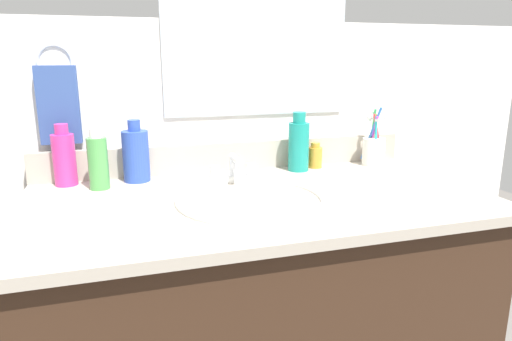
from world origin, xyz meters
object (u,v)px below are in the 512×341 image
Objects in this scene: bottle_mouthwash_teal at (299,145)px; bottle_soap_pink at (64,158)px; hand_towel at (59,105)px; faucet at (234,172)px; bottle_shampoo_blue at (136,155)px; bottle_toner_green at (98,161)px; cup_white_ceramic at (374,149)px; bottle_oil_amber at (315,156)px.

bottle_mouthwash_teal is 0.69m from bottle_soap_pink.
hand_towel is 0.15m from bottle_soap_pink.
faucet is (0.47, -0.16, -0.19)m from hand_towel.
bottle_shampoo_blue reaches higher than bottle_toner_green.
bottle_mouthwash_teal is 0.27m from cup_white_ceramic.
faucet is 0.31m from bottle_oil_amber.
hand_towel is 0.99m from cup_white_ceramic.
bottle_toner_green is 0.91× the size of bottle_mouthwash_teal.
cup_white_ceramic reaches higher than bottle_oil_amber.
faucet is 0.50m from cup_white_ceramic.
bottle_shampoo_blue is at bearing 162.64° from faucet.
faucet is 0.95× the size of bottle_toner_green.
bottle_toner_green is 0.86× the size of cup_white_ceramic.
cup_white_ceramic is (0.20, -0.02, 0.02)m from bottle_oil_amber.
bottle_mouthwash_teal reaches higher than bottle_toner_green.
bottle_shampoo_blue is 0.92× the size of cup_white_ceramic.
bottle_oil_amber is at bearing 0.27° from bottle_shampoo_blue.
bottle_soap_pink is (-0.69, 0.03, -0.01)m from bottle_mouthwash_teal.
bottle_oil_amber is at bearing 4.87° from bottle_toner_green.
hand_towel is 1.18× the size of bottle_mouthwash_teal.
bottle_shampoo_blue is at bearing -179.73° from bottle_oil_amber.
cup_white_ceramic is (0.97, -0.09, -0.17)m from hand_towel.
bottle_mouthwash_teal is at bearing 16.13° from faucet.
bottle_oil_amber is 0.76m from bottle_soap_pink.
hand_towel is 1.30× the size of bottle_toner_green.
cup_white_ceramic is at bearing -0.51° from bottle_mouthwash_teal.
cup_white_ceramic is at bearing -5.49° from hand_towel.
bottle_mouthwash_teal reaches higher than bottle_oil_amber.
bottle_soap_pink is (-0.46, 0.10, 0.05)m from faucet.
bottle_shampoo_blue is at bearing -3.86° from bottle_soap_pink.
bottle_shampoo_blue is (-0.27, 0.08, 0.05)m from faucet.
bottle_toner_green is (0.10, -0.13, -0.14)m from hand_towel.
bottle_mouthwash_teal is (0.23, 0.07, 0.06)m from faucet.
hand_towel is 0.79m from bottle_oil_amber.
faucet is at bearing -4.62° from bottle_toner_green.
bottle_oil_amber is at bearing -5.22° from hand_towel.
bottle_shampoo_blue is 0.12m from bottle_toner_green.
bottle_mouthwash_teal reaches higher than bottle_soap_pink.
hand_towel is at bearing 127.80° from bottle_toner_green.
hand_towel is 0.22m from bottle_toner_green.
bottle_soap_pink is (-0.76, 0.01, 0.04)m from bottle_oil_amber.
bottle_mouthwash_teal is at bearing -162.93° from bottle_oil_amber.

